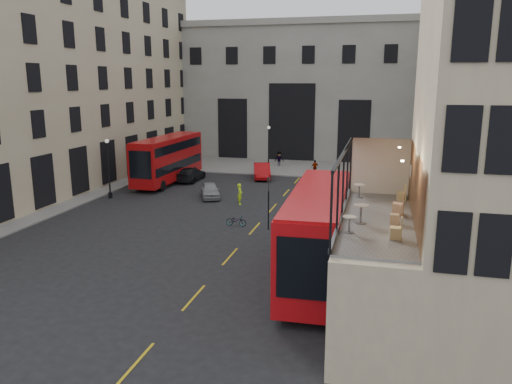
% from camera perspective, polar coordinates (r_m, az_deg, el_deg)
% --- Properties ---
extents(ground, '(140.00, 140.00, 0.00)m').
position_cam_1_polar(ground, '(24.52, -2.64, -12.45)').
color(ground, black).
rests_on(ground, ground).
extents(host_building_main, '(7.26, 11.40, 15.10)m').
position_cam_1_polar(host_building_main, '(21.66, 23.31, 4.70)').
color(host_building_main, beige).
rests_on(host_building_main, ground).
extents(host_frontage, '(3.00, 11.00, 4.50)m').
position_cam_1_polar(host_frontage, '(22.74, 13.37, -8.71)').
color(host_frontage, beige).
rests_on(host_frontage, ground).
extents(cafe_floor, '(3.00, 10.00, 0.10)m').
position_cam_1_polar(cafe_floor, '(22.02, 13.67, -3.12)').
color(cafe_floor, slate).
rests_on(cafe_floor, host_frontage).
extents(building_left, '(14.60, 50.60, 22.00)m').
position_cam_1_polar(building_left, '(53.12, -25.50, 12.54)').
color(building_left, beige).
rests_on(building_left, ground).
extents(gateway, '(35.00, 10.60, 18.00)m').
position_cam_1_polar(gateway, '(70.17, 4.88, 11.80)').
color(gateway, '#9A988F').
rests_on(gateway, ground).
extents(building_right, '(16.60, 18.60, 20.00)m').
position_cam_1_polar(building_right, '(62.66, 27.22, 11.30)').
color(building_right, '#9F9780').
rests_on(building_right, ground).
extents(pavement_far, '(40.00, 12.00, 0.12)m').
position_cam_1_polar(pavement_far, '(61.41, 2.26, 2.97)').
color(pavement_far, slate).
rests_on(pavement_far, ground).
extents(pavement_left, '(8.00, 48.00, 0.12)m').
position_cam_1_polar(pavement_left, '(44.99, -25.67, -1.90)').
color(pavement_left, slate).
rests_on(pavement_left, ground).
extents(traffic_light_near, '(0.16, 0.20, 3.80)m').
position_cam_1_polar(traffic_light_near, '(34.99, 1.44, -0.51)').
color(traffic_light_near, black).
rests_on(traffic_light_near, ground).
extents(traffic_light_far, '(0.16, 0.20, 3.80)m').
position_cam_1_polar(traffic_light_far, '(54.31, -9.30, 4.06)').
color(traffic_light_far, black).
rests_on(traffic_light_far, ground).
extents(street_lamp_a, '(0.36, 0.36, 5.33)m').
position_cam_1_polar(street_lamp_a, '(46.43, -16.47, 2.22)').
color(street_lamp_a, black).
rests_on(street_lamp_a, ground).
extents(street_lamp_b, '(0.36, 0.36, 5.33)m').
position_cam_1_polar(street_lamp_b, '(57.19, 1.45, 4.62)').
color(street_lamp_b, black).
rests_on(street_lamp_b, ground).
extents(bus_near, '(3.18, 12.24, 4.85)m').
position_cam_1_polar(bus_near, '(26.47, 7.08, -4.29)').
color(bus_near, '#B90C11').
rests_on(bus_near, ground).
extents(bus_far, '(2.95, 11.89, 4.73)m').
position_cam_1_polar(bus_far, '(52.30, -10.02, 3.96)').
color(bus_far, '#A30B0D').
rests_on(bus_far, ground).
extents(car_a, '(3.07, 4.25, 1.35)m').
position_cam_1_polar(car_a, '(45.24, -5.27, 0.20)').
color(car_a, '#929499').
rests_on(car_a, ground).
extents(car_b, '(2.96, 5.18, 1.61)m').
position_cam_1_polar(car_b, '(53.96, 0.68, 2.43)').
color(car_b, '#B60B0F').
rests_on(car_b, ground).
extents(car_c, '(2.04, 4.94, 1.43)m').
position_cam_1_polar(car_c, '(53.03, -7.50, 2.04)').
color(car_c, black).
rests_on(car_c, ground).
extents(bicycle, '(1.55, 0.60, 0.80)m').
position_cam_1_polar(bicycle, '(36.42, -2.29, -3.28)').
color(bicycle, gray).
rests_on(bicycle, ground).
extents(cyclist, '(0.58, 0.75, 1.82)m').
position_cam_1_polar(cyclist, '(42.53, -1.85, -0.23)').
color(cyclist, '#C5FF1A').
rests_on(cyclist, ground).
extents(pedestrian_a, '(1.04, 0.91, 1.79)m').
position_cam_1_polar(pedestrian_a, '(57.18, -10.39, 2.89)').
color(pedestrian_a, gray).
rests_on(pedestrian_a, ground).
extents(pedestrian_b, '(1.38, 1.19, 1.86)m').
position_cam_1_polar(pedestrian_b, '(61.30, 2.66, 3.77)').
color(pedestrian_b, gray).
rests_on(pedestrian_b, ground).
extents(pedestrian_c, '(1.01, 0.88, 1.64)m').
position_cam_1_polar(pedestrian_c, '(56.55, 6.75, 2.83)').
color(pedestrian_c, gray).
rests_on(pedestrian_c, ground).
extents(pedestrian_d, '(0.94, 1.00, 1.72)m').
position_cam_1_polar(pedestrian_d, '(60.17, 12.41, 3.25)').
color(pedestrian_d, gray).
rests_on(pedestrian_d, ground).
extents(pedestrian_e, '(0.46, 0.63, 1.57)m').
position_cam_1_polar(pedestrian_e, '(53.43, -13.75, 1.93)').
color(pedestrian_e, gray).
rests_on(pedestrian_e, ground).
extents(cafe_table_near, '(0.53, 0.53, 0.66)m').
position_cam_1_polar(cafe_table_near, '(19.67, 10.63, -3.38)').
color(cafe_table_near, beige).
rests_on(cafe_table_near, cafe_floor).
extents(cafe_table_mid, '(0.63, 0.63, 0.79)m').
position_cam_1_polar(cafe_table_mid, '(21.03, 11.90, -2.15)').
color(cafe_table_mid, beige).
rests_on(cafe_table_mid, cafe_floor).
extents(cafe_table_far, '(0.54, 0.54, 0.68)m').
position_cam_1_polar(cafe_table_far, '(25.70, 11.73, 0.37)').
color(cafe_table_far, beige).
rests_on(cafe_table_far, cafe_floor).
extents(cafe_chair_a, '(0.42, 0.42, 0.85)m').
position_cam_1_polar(cafe_chair_a, '(19.39, 15.74, -4.45)').
color(cafe_chair_a, '#D8BC7D').
rests_on(cafe_chair_a, cafe_floor).
extents(cafe_chair_b, '(0.41, 0.41, 0.78)m').
position_cam_1_polar(cafe_chair_b, '(21.35, 15.63, -2.92)').
color(cafe_chair_b, tan).
rests_on(cafe_chair_b, cafe_floor).
extents(cafe_chair_c, '(0.52, 0.52, 0.95)m').
position_cam_1_polar(cafe_chair_c, '(22.90, 15.97, -1.76)').
color(cafe_chair_c, tan).
rests_on(cafe_chair_c, cafe_floor).
extents(cafe_chair_d, '(0.47, 0.47, 0.78)m').
position_cam_1_polar(cafe_chair_d, '(25.64, 16.30, -0.39)').
color(cafe_chair_d, tan).
rests_on(cafe_chair_d, cafe_floor).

